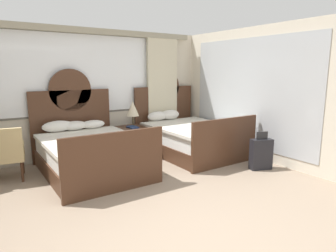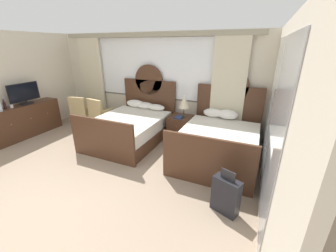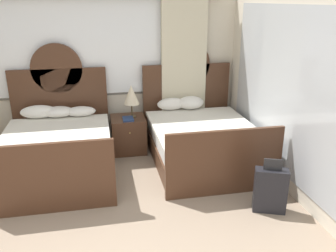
% 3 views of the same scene
% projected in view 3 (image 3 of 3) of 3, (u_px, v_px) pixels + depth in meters
% --- Properties ---
extents(wall_back_window, '(6.21, 0.22, 2.70)m').
position_uv_depth(wall_back_window, '(62.00, 67.00, 6.08)').
color(wall_back_window, beige).
rests_on(wall_back_window, ground_plane).
extents(wall_right_mirror, '(0.08, 4.58, 2.70)m').
position_uv_depth(wall_right_mirror, '(297.00, 96.00, 4.60)').
color(wall_right_mirror, beige).
rests_on(wall_right_mirror, ground_plane).
extents(bed_near_window, '(1.63, 2.20, 1.86)m').
position_uv_depth(bed_near_window, '(58.00, 149.00, 5.41)').
color(bed_near_window, '#472B1C').
rests_on(bed_near_window, ground_plane).
extents(bed_near_mirror, '(1.63, 2.20, 1.86)m').
position_uv_depth(bed_near_mirror, '(200.00, 138.00, 5.83)').
color(bed_near_mirror, '#472B1C').
rests_on(bed_near_mirror, ground_plane).
extents(nightstand_between_beds, '(0.58, 0.61, 0.61)m').
position_uv_depth(nightstand_between_beds, '(128.00, 134.00, 6.21)').
color(nightstand_between_beds, '#472B1C').
rests_on(nightstand_between_beds, ground_plane).
extents(table_lamp_on_nightstand, '(0.27, 0.27, 0.57)m').
position_uv_depth(table_lamp_on_nightstand, '(131.00, 95.00, 6.01)').
color(table_lamp_on_nightstand, brown).
rests_on(table_lamp_on_nightstand, nightstand_between_beds).
extents(book_on_nightstand, '(0.18, 0.26, 0.03)m').
position_uv_depth(book_on_nightstand, '(128.00, 119.00, 5.99)').
color(book_on_nightstand, navy).
rests_on(book_on_nightstand, nightstand_between_beds).
extents(suitcase_on_floor, '(0.44, 0.31, 0.72)m').
position_uv_depth(suitcase_on_floor, '(270.00, 190.00, 4.42)').
color(suitcase_on_floor, black).
rests_on(suitcase_on_floor, ground_plane).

